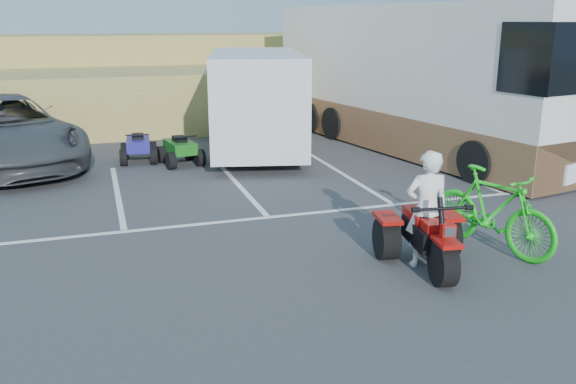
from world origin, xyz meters
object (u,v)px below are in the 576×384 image
object	(u,v)px
red_trike_atv	(427,269)
rider	(427,209)
quad_atv_blue	(139,161)
quad_atv_green	(181,164)
rv_motorhome	(416,88)
cargo_trailer	(256,99)
grey_pickup	(0,132)
green_dirt_bike	(492,210)

from	to	relation	value
red_trike_atv	rider	xyz separation A→B (m)	(0.02, 0.15, 0.91)
quad_atv_blue	quad_atv_green	world-z (taller)	quad_atv_green
rv_motorhome	red_trike_atv	bearing A→B (deg)	-128.14
rider	cargo_trailer	world-z (taller)	cargo_trailer
red_trike_atv	cargo_trailer	bearing A→B (deg)	101.24
rv_motorhome	quad_atv_green	distance (m)	7.13
cargo_trailer	quad_atv_green	world-z (taller)	cargo_trailer
rv_motorhome	quad_atv_blue	bearing A→B (deg)	165.27
red_trike_atv	grey_pickup	world-z (taller)	grey_pickup
red_trike_atv	grey_pickup	bearing A→B (deg)	136.29
green_dirt_bike	red_trike_atv	bearing A→B (deg)	174.81
rv_motorhome	grey_pickup	bearing A→B (deg)	163.94
grey_pickup	rv_motorhome	size ratio (longest dim) A/B	0.56
grey_pickup	quad_atv_blue	size ratio (longest dim) A/B	5.08
red_trike_atv	rv_motorhome	xyz separation A→B (m)	(4.32, 8.28, 1.75)
cargo_trailer	rv_motorhome	world-z (taller)	rv_motorhome
quad_atv_green	green_dirt_bike	bearing A→B (deg)	-72.63
quad_atv_green	rider	bearing A→B (deg)	-81.58
green_dirt_bike	quad_atv_blue	size ratio (longest dim) A/B	1.80
grey_pickup	rv_motorhome	xyz separation A→B (m)	(11.32, -1.08, 0.85)
quad_atv_blue	rider	bearing A→B (deg)	-62.44
cargo_trailer	quad_atv_blue	xyz separation A→B (m)	(-3.34, -0.19, -1.52)
red_trike_atv	quad_atv_blue	xyz separation A→B (m)	(-3.61, 8.85, 0.00)
cargo_trailer	grey_pickup	bearing A→B (deg)	-169.58
green_dirt_bike	rv_motorhome	size ratio (longest dim) A/B	0.20
rider	quad_atv_blue	world-z (taller)	rider
green_dirt_bike	quad_atv_blue	bearing A→B (deg)	100.03
rider	quad_atv_green	size ratio (longest dim) A/B	1.42
red_trike_atv	cargo_trailer	size ratio (longest dim) A/B	0.28
rider	green_dirt_bike	bearing A→B (deg)	-160.91
cargo_trailer	quad_atv_green	xyz separation A→B (m)	(-2.32, -0.87, -1.52)
red_trike_atv	quad_atv_blue	bearing A→B (deg)	121.69
grey_pickup	quad_atv_green	size ratio (longest dim) A/B	5.06
rv_motorhome	quad_atv_green	world-z (taller)	rv_motorhome
red_trike_atv	quad_atv_green	size ratio (longest dim) A/B	1.38
rider	quad_atv_green	bearing A→B (deg)	-62.42
red_trike_atv	quad_atv_blue	world-z (taller)	red_trike_atv
rider	green_dirt_bike	world-z (taller)	rider
red_trike_atv	rv_motorhome	world-z (taller)	rv_motorhome
cargo_trailer	quad_atv_green	size ratio (longest dim) A/B	4.99
grey_pickup	quad_atv_green	distance (m)	4.65
green_dirt_bike	rv_motorhome	world-z (taller)	rv_motorhome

